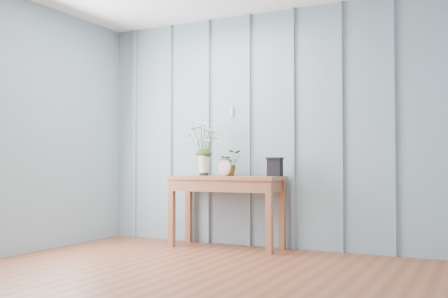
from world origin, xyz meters
The scene contains 7 objects.
ground centered at (0.00, 0.00, 0.00)m, with size 4.50×4.50×0.00m, color brown.
room_shell centered at (0.00, 0.92, 1.99)m, with size 4.00×4.50×2.50m.
sideboard centered at (-0.40, 1.99, 0.64)m, with size 1.20×0.45×0.75m.
daisy_vase centered at (-0.65, 1.97, 1.13)m, with size 0.43×0.33×0.61m.
spider_plant centered at (-0.39, 2.05, 0.88)m, with size 0.24×0.21×0.27m, color #1F3B13.
felt_disc_vessel centered at (-0.41, 1.97, 0.84)m, with size 0.17×0.05×0.17m, color #91466C.
carved_box centered at (0.13, 2.03, 0.85)m, with size 0.16×0.13×0.19m.
Camera 1 is at (2.02, -2.92, 0.86)m, focal length 42.00 mm.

